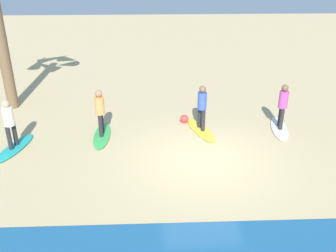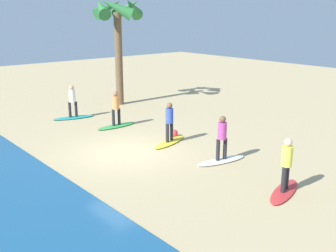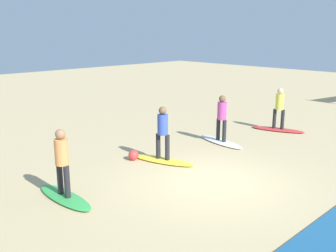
{
  "view_description": "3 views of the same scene",
  "coord_description": "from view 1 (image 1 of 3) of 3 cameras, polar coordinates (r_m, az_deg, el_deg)",
  "views": [
    {
      "loc": [
        1.49,
        9.97,
        5.9
      ],
      "look_at": [
        1.04,
        -0.95,
        0.76
      ],
      "focal_mm": 39.54,
      "sensor_mm": 36.0,
      "label": 1
    },
    {
      "loc": [
        -12.45,
        8.39,
        5.26
      ],
      "look_at": [
        -0.96,
        -1.36,
        1.04
      ],
      "focal_mm": 43.31,
      "sensor_mm": 36.0,
      "label": 2
    },
    {
      "loc": [
        7.54,
        6.07,
        3.93
      ],
      "look_at": [
        -0.23,
        -1.88,
        1.16
      ],
      "focal_mm": 41.12,
      "sensor_mm": 36.0,
      "label": 3
    }
  ],
  "objects": [
    {
      "name": "ground_plane",
      "position": [
        11.68,
        5.33,
        -5.26
      ],
      "size": [
        60.0,
        60.0,
        0.0
      ],
      "primitive_type": "plane",
      "color": "tan"
    },
    {
      "name": "surfer_green",
      "position": [
        12.85,
        -10.46,
        2.53
      ],
      "size": [
        0.32,
        0.46,
        1.64
      ],
      "color": "#232328",
      "rests_on": "surfboard_green"
    },
    {
      "name": "surfboard_teal",
      "position": [
        13.24,
        -22.59,
        -3.13
      ],
      "size": [
        1.05,
        2.17,
        0.09
      ],
      "primitive_type": "ellipsoid",
      "rotation": [
        0.0,
        0.0,
        1.33
      ],
      "color": "teal",
      "rests_on": "ground"
    },
    {
      "name": "surfboard_green",
      "position": [
        13.26,
        -10.13,
        -1.43
      ],
      "size": [
        0.58,
        2.11,
        0.09
      ],
      "primitive_type": "ellipsoid",
      "rotation": [
        0.0,
        0.0,
        1.58
      ],
      "color": "green",
      "rests_on": "ground"
    },
    {
      "name": "beach_ball",
      "position": [
        14.07,
        2.53,
        1.11
      ],
      "size": [
        0.32,
        0.32,
        0.32
      ],
      "primitive_type": "sphere",
      "color": "#E53838",
      "rests_on": "ground"
    },
    {
      "name": "surfer_yellow",
      "position": [
        13.1,
        5.26,
        3.31
      ],
      "size": [
        0.32,
        0.45,
        1.64
      ],
      "color": "#232328",
      "rests_on": "surfboard_yellow"
    },
    {
      "name": "surfer_teal",
      "position": [
        12.84,
        -23.31,
        0.77
      ],
      "size": [
        0.32,
        0.45,
        1.64
      ],
      "color": "#232328",
      "rests_on": "surfboard_teal"
    },
    {
      "name": "surfboard_yellow",
      "position": [
        13.5,
        5.09,
        -0.6
      ],
      "size": [
        1.15,
        2.17,
        0.09
      ],
      "primitive_type": "ellipsoid",
      "rotation": [
        0.0,
        0.0,
        1.87
      ],
      "color": "yellow",
      "rests_on": "ground"
    },
    {
      "name": "surfer_white",
      "position": [
        13.79,
        17.29,
        3.38
      ],
      "size": [
        0.32,
        0.46,
        1.64
      ],
      "color": "#232328",
      "rests_on": "surfboard_white"
    },
    {
      "name": "surfboard_white",
      "position": [
        14.17,
        16.78,
        -0.34
      ],
      "size": [
        0.92,
        2.17,
        0.09
      ],
      "primitive_type": "ellipsoid",
      "rotation": [
        0.0,
        0.0,
        1.4
      ],
      "color": "white",
      "rests_on": "ground"
    }
  ]
}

